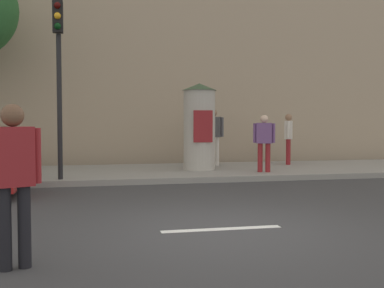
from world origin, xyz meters
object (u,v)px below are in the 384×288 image
object	(u,v)px
pedestrian_near_pole	(213,132)
pedestrian_in_light_jacket	(14,173)
traffic_light	(59,60)
pedestrian_with_bag	(288,135)
pedestrian_tallest	(264,139)
poster_column	(199,126)

from	to	relation	value
pedestrian_near_pole	pedestrian_in_light_jacket	bearing A→B (deg)	-116.41
traffic_light	pedestrian_in_light_jacket	size ratio (longest dim) A/B	2.40
pedestrian_with_bag	pedestrian_tallest	distance (m)	2.54
traffic_light	pedestrian_with_bag	size ratio (longest dim) A/B	2.60
pedestrian_in_light_jacket	pedestrian_near_pole	xyz separation A→B (m)	(4.60, 9.26, 0.18)
pedestrian_with_bag	pedestrian_in_light_jacket	bearing A→B (deg)	-127.76
poster_column	pedestrian_near_pole	distance (m)	1.30
traffic_light	pedestrian_near_pole	distance (m)	5.55
pedestrian_near_pole	pedestrian_tallest	world-z (taller)	pedestrian_near_pole
traffic_light	pedestrian_tallest	xyz separation A→B (m)	(5.44, 0.60, -1.95)
pedestrian_in_light_jacket	pedestrian_near_pole	size ratio (longest dim) A/B	0.99
pedestrian_with_bag	pedestrian_near_pole	bearing A→B (deg)	177.89
traffic_light	pedestrian_tallest	size ratio (longest dim) A/B	2.69
traffic_light	pedestrian_with_bag	xyz separation A→B (m)	(7.02, 2.59, -1.91)
poster_column	pedestrian_in_light_jacket	bearing A→B (deg)	-115.52
pedestrian_with_bag	poster_column	bearing A→B (deg)	-162.87
pedestrian_in_light_jacket	pedestrian_tallest	xyz separation A→B (m)	(5.52, 7.18, 0.03)
pedestrian_with_bag	pedestrian_tallest	size ratio (longest dim) A/B	1.04
pedestrian_in_light_jacket	pedestrian_near_pole	bearing A→B (deg)	63.59
pedestrian_near_pole	pedestrian_with_bag	distance (m)	2.51
pedestrian_with_bag	pedestrian_tallest	xyz separation A→B (m)	(-1.58, -1.99, -0.04)
pedestrian_with_bag	pedestrian_tallest	world-z (taller)	pedestrian_with_bag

